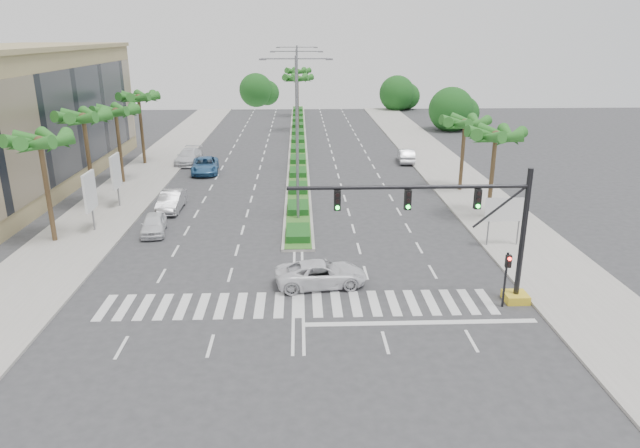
{
  "coord_description": "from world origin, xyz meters",
  "views": [
    {
      "loc": [
        0.15,
        -26.92,
        13.52
      ],
      "look_at": [
        1.3,
        4.28,
        3.0
      ],
      "focal_mm": 32.0,
      "sensor_mm": 36.0,
      "label": 1
    }
  ],
  "objects_px": {
    "car_parked_c": "(205,165)",
    "car_right": "(406,156)",
    "car_parked_a": "(154,224)",
    "car_parked_d": "(189,157)",
    "car_parked_b": "(171,201)",
    "car_crossing": "(321,274)"
  },
  "relations": [
    {
      "from": "car_crossing",
      "to": "car_right",
      "type": "distance_m",
      "value": 33.33
    },
    {
      "from": "car_parked_c",
      "to": "car_right",
      "type": "distance_m",
      "value": 21.58
    },
    {
      "from": "car_parked_a",
      "to": "car_parked_b",
      "type": "bearing_deg",
      "value": 81.38
    },
    {
      "from": "car_parked_d",
      "to": "car_parked_b",
      "type": "bearing_deg",
      "value": -80.78
    },
    {
      "from": "car_parked_c",
      "to": "car_parked_d",
      "type": "height_order",
      "value": "car_parked_d"
    },
    {
      "from": "car_parked_a",
      "to": "car_crossing",
      "type": "distance_m",
      "value": 14.71
    },
    {
      "from": "car_right",
      "to": "car_parked_c",
      "type": "bearing_deg",
      "value": 15.81
    },
    {
      "from": "car_right",
      "to": "car_parked_d",
      "type": "bearing_deg",
      "value": 4.23
    },
    {
      "from": "car_parked_b",
      "to": "car_crossing",
      "type": "height_order",
      "value": "car_parked_b"
    },
    {
      "from": "car_parked_a",
      "to": "car_parked_b",
      "type": "xyz_separation_m",
      "value": [
        0.09,
        5.51,
        0.09
      ]
    },
    {
      "from": "car_crossing",
      "to": "car_right",
      "type": "bearing_deg",
      "value": -25.26
    },
    {
      "from": "car_parked_a",
      "to": "car_right",
      "type": "height_order",
      "value": "car_right"
    },
    {
      "from": "car_parked_a",
      "to": "car_parked_b",
      "type": "distance_m",
      "value": 5.51
    },
    {
      "from": "car_parked_a",
      "to": "car_parked_b",
      "type": "relative_size",
      "value": 0.86
    },
    {
      "from": "car_parked_d",
      "to": "car_crossing",
      "type": "distance_m",
      "value": 34.39
    },
    {
      "from": "car_parked_d",
      "to": "car_right",
      "type": "height_order",
      "value": "car_parked_d"
    },
    {
      "from": "car_parked_b",
      "to": "car_right",
      "type": "xyz_separation_m",
      "value": [
        21.89,
        16.91,
        -0.02
      ]
    },
    {
      "from": "car_parked_a",
      "to": "car_parked_c",
      "type": "xyz_separation_m",
      "value": [
        0.81,
        18.24,
        0.09
      ]
    },
    {
      "from": "car_crossing",
      "to": "car_parked_c",
      "type": "bearing_deg",
      "value": 14.35
    },
    {
      "from": "car_parked_c",
      "to": "car_parked_d",
      "type": "bearing_deg",
      "value": 113.2
    },
    {
      "from": "car_parked_c",
      "to": "car_crossing",
      "type": "relative_size",
      "value": 1.09
    },
    {
      "from": "car_parked_a",
      "to": "car_crossing",
      "type": "height_order",
      "value": "car_crossing"
    }
  ]
}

